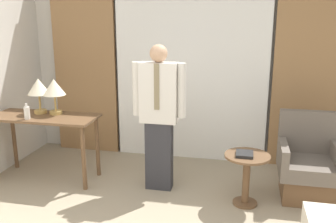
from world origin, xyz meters
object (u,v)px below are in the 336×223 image
at_px(table_lamp_left, 39,88).
at_px(armchair, 308,168).
at_px(side_table, 247,171).
at_px(book, 245,154).
at_px(bottle_near_edge, 27,113).
at_px(desk, 45,126).
at_px(person, 159,113).
at_px(table_lamp_right, 54,89).

relative_size(table_lamp_left, armchair, 0.46).
distance_m(table_lamp_left, side_table, 2.61).
xyz_separation_m(side_table, book, (-0.03, -0.02, 0.19)).
bearing_deg(bottle_near_edge, desk, 56.98).
xyz_separation_m(armchair, book, (-0.69, -0.35, 0.24)).
height_order(table_lamp_left, armchair, table_lamp_left).
height_order(desk, armchair, armchair).
bearing_deg(bottle_near_edge, side_table, 0.03).
height_order(bottle_near_edge, book, bottle_near_edge).
xyz_separation_m(desk, armchair, (3.05, 0.16, -0.33)).
relative_size(armchair, book, 4.60).
height_order(bottle_near_edge, person, person).
xyz_separation_m(bottle_near_edge, book, (2.47, -0.02, -0.30)).
bearing_deg(table_lamp_right, bottle_near_edge, -127.27).
bearing_deg(table_lamp_left, side_table, -6.30).
distance_m(desk, person, 1.42).
distance_m(table_lamp_left, armchair, 3.24).
bearing_deg(bottle_near_edge, table_lamp_right, 52.73).
height_order(table_lamp_right, book, table_lamp_right).
bearing_deg(book, side_table, 34.35).
bearing_deg(table_lamp_right, desk, -132.91).
xyz_separation_m(desk, side_table, (2.39, -0.17, -0.29)).
bearing_deg(side_table, book, -145.65).
relative_size(person, book, 8.26).
relative_size(table_lamp_right, bottle_near_edge, 2.30).
bearing_deg(book, desk, 175.50).
bearing_deg(book, bottle_near_edge, 179.56).
height_order(table_lamp_right, person, person).
bearing_deg(table_lamp_right, book, -7.46).
bearing_deg(table_lamp_left, bottle_near_edge, -91.30).
xyz_separation_m(table_lamp_left, person, (1.51, -0.09, -0.20)).
xyz_separation_m(desk, table_lamp_left, (-0.10, 0.11, 0.44)).
xyz_separation_m(table_lamp_left, book, (2.46, -0.30, -0.53)).
bearing_deg(person, book, -12.31).
distance_m(bottle_near_edge, armchair, 3.22).
distance_m(bottle_near_edge, side_table, 2.54).
distance_m(table_lamp_right, person, 1.32).
xyz_separation_m(bottle_near_edge, side_table, (2.50, 0.00, -0.49)).
xyz_separation_m(desk, book, (2.36, -0.19, -0.10)).
relative_size(table_lamp_right, book, 2.13).
relative_size(desk, book, 6.34).
distance_m(desk, bottle_near_edge, 0.28).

